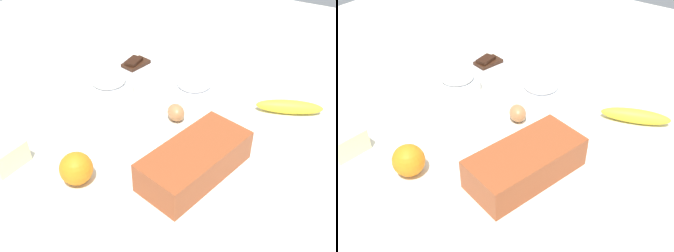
{
  "view_description": "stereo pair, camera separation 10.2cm",
  "coord_description": "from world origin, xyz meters",
  "views": [
    {
      "loc": [
        0.71,
        0.4,
        0.66
      ],
      "look_at": [
        0.0,
        0.0,
        0.04
      ],
      "focal_mm": 41.82,
      "sensor_mm": 36.0,
      "label": 1
    },
    {
      "loc": [
        0.65,
        0.48,
        0.66
      ],
      "look_at": [
        0.0,
        0.0,
        0.04
      ],
      "focal_mm": 41.82,
      "sensor_mm": 36.0,
      "label": 2
    }
  ],
  "objects": [
    {
      "name": "chocolate_plate",
      "position": [
        -0.28,
        -0.28,
        0.01
      ],
      "size": [
        0.13,
        0.13,
        0.03
      ],
      "color": "white",
      "rests_on": "ground_plane"
    },
    {
      "name": "banana",
      "position": [
        -0.27,
        0.25,
        0.02
      ],
      "size": [
        0.11,
        0.19,
        0.04
      ],
      "primitive_type": "ellipsoid",
      "rotation": [
        0.0,
        0.0,
        1.96
      ],
      "color": "yellow",
      "rests_on": "ground_plane"
    },
    {
      "name": "egg_near_butter",
      "position": [
        -0.08,
        -0.02,
        0.02
      ],
      "size": [
        0.07,
        0.08,
        0.05
      ],
      "primitive_type": "ellipsoid",
      "rotation": [
        0.0,
        1.57,
        4.0
      ],
      "color": "#B97D4B",
      "rests_on": "ground_plane"
    },
    {
      "name": "sugar_bowl",
      "position": [
        -0.22,
        -0.03,
        0.03
      ],
      "size": [
        0.13,
        0.13,
        0.07
      ],
      "color": "white",
      "rests_on": "ground_plane"
    },
    {
      "name": "ground_plane",
      "position": [
        0.0,
        0.0,
        -0.01
      ],
      "size": [
        2.4,
        2.4,
        0.02
      ],
      "primitive_type": "cube",
      "color": "silver"
    },
    {
      "name": "flour_bowl",
      "position": [
        -0.1,
        -0.27,
        0.03
      ],
      "size": [
        0.15,
        0.15,
        0.07
      ],
      "color": "white",
      "rests_on": "ground_plane"
    },
    {
      "name": "loaf_pan",
      "position": [
        0.09,
        0.12,
        0.04
      ],
      "size": [
        0.3,
        0.19,
        0.08
      ],
      "rotation": [
        0.0,
        0.0,
        -0.25
      ],
      "color": "#9E4723",
      "rests_on": "ground_plane"
    },
    {
      "name": "orange_fruit",
      "position": [
        0.24,
        -0.11,
        0.04
      ],
      "size": [
        0.08,
        0.08,
        0.08
      ],
      "primitive_type": "sphere",
      "color": "orange",
      "rests_on": "ground_plane"
    },
    {
      "name": "butter_block",
      "position": [
        0.28,
        -0.29,
        0.03
      ],
      "size": [
        0.09,
        0.07,
        0.06
      ],
      "primitive_type": "cube",
      "rotation": [
        0.0,
        0.0,
        -0.07
      ],
      "color": "#F4EDB2",
      "rests_on": "ground_plane"
    }
  ]
}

